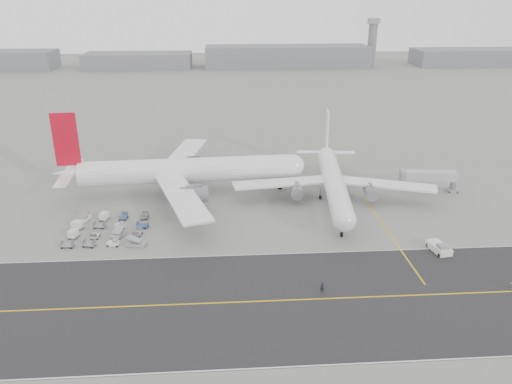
{
  "coord_description": "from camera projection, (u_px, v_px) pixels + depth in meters",
  "views": [
    {
      "loc": [
        -4.59,
        -87.57,
        47.47
      ],
      "look_at": [
        2.17,
        12.0,
        7.47
      ],
      "focal_mm": 35.0,
      "sensor_mm": 36.0,
      "label": 1
    }
  ],
  "objects": [
    {
      "name": "horizon_buildings",
      "position": [
        272.0,
        67.0,
        341.71
      ],
      "size": [
        520.0,
        28.0,
        28.0
      ],
      "primitive_type": null,
      "color": "slate",
      "rests_on": "ground"
    },
    {
      "name": "taxiway",
      "position": [
        285.0,
        300.0,
        82.7
      ],
      "size": [
        220.0,
        59.0,
        0.03
      ],
      "color": "#29292C",
      "rests_on": "ground"
    },
    {
      "name": "control_tower",
      "position": [
        372.0,
        41.0,
        344.69
      ],
      "size": [
        7.0,
        7.0,
        31.25
      ],
      "color": "slate",
      "rests_on": "ground"
    },
    {
      "name": "airliner_b",
      "position": [
        333.0,
        181.0,
        121.0
      ],
      "size": [
        49.21,
        49.99,
        17.27
      ],
      "rotation": [
        0.0,
        0.0,
        -0.11
      ],
      "color": "white",
      "rests_on": "ground"
    },
    {
      "name": "stray_dolly",
      "position": [
        347.0,
        217.0,
        113.43
      ],
      "size": [
        2.19,
        2.67,
        1.42
      ],
      "primitive_type": null,
      "rotation": [
        0.0,
        0.0,
        0.39
      ],
      "color": "silver",
      "rests_on": "ground"
    },
    {
      "name": "jet_bridge",
      "position": [
        429.0,
        177.0,
        126.64
      ],
      "size": [
        14.99,
        4.1,
        5.61
      ],
      "rotation": [
        0.0,
        0.0,
        -0.1
      ],
      "color": "gray",
      "rests_on": "ground"
    },
    {
      "name": "ground_crew_a",
      "position": [
        322.0,
        287.0,
        84.6
      ],
      "size": [
        0.76,
        0.57,
        1.91
      ],
      "primitive_type": "imported",
      "rotation": [
        0.0,
        0.0,
        -0.18
      ],
      "color": "black",
      "rests_on": "ground"
    },
    {
      "name": "ground",
      "position": [
        249.0,
        250.0,
        99.04
      ],
      "size": [
        700.0,
        700.0,
        0.0
      ],
      "primitive_type": "plane",
      "color": "gray",
      "rests_on": "ground"
    },
    {
      "name": "pushback_tug",
      "position": [
        439.0,
        248.0,
        97.93
      ],
      "size": [
        3.55,
        7.45,
        2.1
      ],
      "rotation": [
        0.0,
        0.0,
        0.17
      ],
      "color": "silver",
      "rests_on": "ground"
    },
    {
      "name": "gse_cluster",
      "position": [
        108.0,
        232.0,
        106.15
      ],
      "size": [
        23.86,
        23.25,
        1.86
      ],
      "primitive_type": null,
      "rotation": [
        0.0,
        0.0,
        -0.16
      ],
      "color": "gray",
      "rests_on": "ground"
    },
    {
      "name": "airliner_a",
      "position": [
        182.0,
        170.0,
        124.37
      ],
      "size": [
        62.5,
        61.69,
        21.54
      ],
      "rotation": [
        0.0,
        0.0,
        1.62
      ],
      "color": "white",
      "rests_on": "ground"
    }
  ]
}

